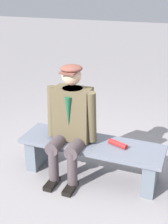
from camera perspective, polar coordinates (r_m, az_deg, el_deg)
ground_plane at (r=3.56m, az=1.33°, el=-11.71°), size 30.00×30.00×0.00m
bench at (r=3.40m, az=1.37°, el=-7.74°), size 1.59×0.48×0.42m
seated_man at (r=3.24m, az=-2.57°, el=-1.59°), size 0.57×0.58×1.28m
rolled_magazine at (r=3.27m, az=6.39°, el=-6.03°), size 0.23×0.13×0.06m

